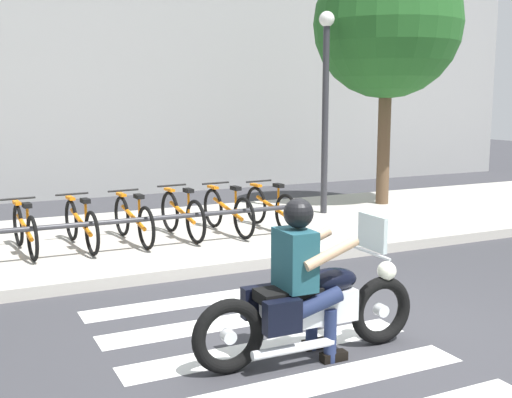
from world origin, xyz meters
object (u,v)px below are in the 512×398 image
object	(u,v)px
bicycle_2	(25,229)
bicycle_5	(182,215)
street_lamp	(326,94)
motorcycle	(311,307)
rider	(303,268)
tree_near_rack	(387,25)
bike_rack	(117,223)
bicycle_6	(228,211)
bicycle_7	(270,208)
bicycle_3	(81,224)
bicycle_4	(133,220)

from	to	relation	value
bicycle_2	bicycle_5	bearing A→B (deg)	-0.03
bicycle_2	bicycle_5	size ratio (longest dim) A/B	0.99
street_lamp	motorcycle	bearing A→B (deg)	-123.01
rider	tree_near_rack	world-z (taller)	tree_near_rack
bike_rack	street_lamp	size ratio (longest dim) A/B	1.56
tree_near_rack	bicycle_6	bearing A→B (deg)	-162.09
bicycle_2	bicycle_7	xyz separation A→B (m)	(3.81, -0.00, 0.01)
bicycle_7	tree_near_rack	distance (m)	4.72
rider	bicycle_3	distance (m)	4.64
bicycle_3	tree_near_rack	distance (m)	7.17
bicycle_4	bike_rack	world-z (taller)	bicycle_4
rider	street_lamp	size ratio (longest dim) A/B	0.38
bicycle_3	bicycle_7	distance (m)	3.05
bicycle_6	bike_rack	size ratio (longest dim) A/B	0.29
motorcycle	bicycle_4	world-z (taller)	motorcycle
motorcycle	bicycle_3	size ratio (longest dim) A/B	1.28
rider	bike_rack	world-z (taller)	rider
motorcycle	street_lamp	bearing A→B (deg)	56.99
motorcycle	bicycle_3	bearing A→B (deg)	104.01
bicycle_2	tree_near_rack	xyz separation A→B (m)	(7.04, 1.29, 3.21)
rider	bicycle_5	distance (m)	4.54
bicycle_3	bike_rack	distance (m)	0.68
bicycle_7	bicycle_6	bearing A→B (deg)	179.98
bicycle_3	bike_rack	xyz separation A→B (m)	(0.38, -0.55, 0.08)
rider	bicycle_3	xyz separation A→B (m)	(-1.05, 4.50, -0.34)
bicycle_5	bicycle_6	distance (m)	0.76
street_lamp	rider	bearing A→B (deg)	-123.61
motorcycle	rider	size ratio (longest dim) A/B	1.52
motorcycle	bicycle_6	distance (m)	4.65
motorcycle	street_lamp	size ratio (longest dim) A/B	0.57
bicycle_7	tree_near_rack	bearing A→B (deg)	21.78
street_lamp	tree_near_rack	bearing A→B (deg)	13.65
bicycle_3	bicycle_4	distance (m)	0.76
bicycle_5	street_lamp	world-z (taller)	street_lamp
bicycle_2	bicycle_6	size ratio (longest dim) A/B	0.95
motorcycle	tree_near_rack	world-z (taller)	tree_near_rack
bicycle_3	bicycle_5	xyz separation A→B (m)	(1.53, -0.00, 0.02)
bike_rack	bicycle_3	bearing A→B (deg)	124.52
bicycle_2	street_lamp	bearing A→B (deg)	9.36
bicycle_3	motorcycle	bearing A→B (deg)	-75.99
motorcycle	street_lamp	xyz separation A→B (m)	(3.51, 5.40, 1.89)
bicycle_4	bike_rack	size ratio (longest dim) A/B	0.28
bicycle_4	bicycle_7	xyz separation A→B (m)	(2.29, -0.00, 0.01)
bicycle_4	bicycle_5	distance (m)	0.76
bicycle_4	bicycle_7	world-z (taller)	bicycle_7
motorcycle	bicycle_6	world-z (taller)	motorcycle
bicycle_4	bicycle_5	world-z (taller)	bicycle_5
bicycle_3	bicycle_6	size ratio (longest dim) A/B	1.01
bike_rack	bicycle_6	bearing A→B (deg)	16.21
rider	bicycle_4	bearing A→B (deg)	93.62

